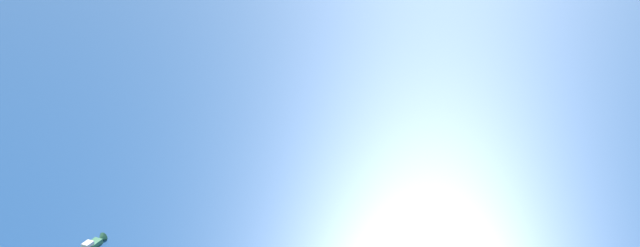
# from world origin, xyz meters

# --- Properties ---
(motorboat_near_centre) EXTENTS (2.05, 6.47, 1.85)m
(motorboat_near_centre) POSITION_xyz_m (-42.39, 1.79, 0.50)
(motorboat_near_centre) COLOR #33704C
(motorboat_near_centre) RESTS_ON ground_plane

